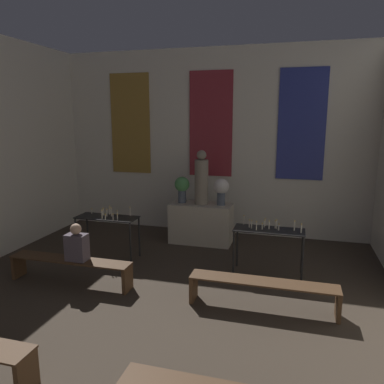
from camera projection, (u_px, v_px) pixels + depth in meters
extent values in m
cube|color=silver|center=(211.00, 143.00, 9.30)|extent=(7.88, 0.12, 4.53)
cube|color=olive|center=(130.00, 124.00, 9.70)|extent=(1.07, 0.03, 2.54)
cube|color=maroon|center=(211.00, 124.00, 9.14)|extent=(1.07, 0.03, 2.54)
cube|color=navy|center=(302.00, 125.00, 8.58)|extent=(1.07, 0.03, 2.54)
cube|color=#BCB29E|center=(201.00, 223.00, 8.72)|extent=(1.42, 0.66, 0.93)
cylinder|color=gray|center=(201.00, 182.00, 8.53)|extent=(0.31, 0.31, 1.02)
sphere|color=gray|center=(202.00, 155.00, 8.41)|extent=(0.22, 0.22, 0.22)
cylinder|color=#4C5666|center=(182.00, 196.00, 8.72)|extent=(0.18, 0.18, 0.32)
sphere|color=#4C9351|center=(182.00, 184.00, 8.67)|extent=(0.35, 0.35, 0.35)
cylinder|color=#4C5666|center=(221.00, 198.00, 8.48)|extent=(0.18, 0.18, 0.32)
sphere|color=silver|center=(221.00, 186.00, 8.42)|extent=(0.35, 0.35, 0.35)
cube|color=black|center=(107.00, 217.00, 7.72)|extent=(1.28, 0.50, 0.02)
cylinder|color=black|center=(76.00, 238.00, 7.75)|extent=(0.04, 0.04, 0.85)
cylinder|color=black|center=(130.00, 243.00, 7.43)|extent=(0.04, 0.04, 0.85)
cylinder|color=black|center=(88.00, 232.00, 8.17)|extent=(0.04, 0.04, 0.85)
cylinder|color=black|center=(139.00, 237.00, 7.85)|extent=(0.04, 0.04, 0.85)
cylinder|color=silver|center=(104.00, 212.00, 7.80)|extent=(0.02, 0.02, 0.14)
sphere|color=#F9CC4C|center=(103.00, 208.00, 7.79)|extent=(0.02, 0.02, 0.02)
cylinder|color=silver|center=(102.00, 215.00, 7.51)|extent=(0.02, 0.02, 0.17)
sphere|color=#F9CC4C|center=(102.00, 210.00, 7.49)|extent=(0.02, 0.02, 0.02)
cylinder|color=silver|center=(117.00, 214.00, 7.72)|extent=(0.02, 0.02, 0.11)
sphere|color=#F9CC4C|center=(117.00, 211.00, 7.70)|extent=(0.02, 0.02, 0.02)
cylinder|color=silver|center=(110.00, 210.00, 7.91)|extent=(0.02, 0.02, 0.16)
sphere|color=#F9CC4C|center=(110.00, 206.00, 7.89)|extent=(0.02, 0.02, 0.02)
cylinder|color=silver|center=(109.00, 212.00, 7.89)|extent=(0.02, 0.02, 0.13)
sphere|color=#F9CC4C|center=(109.00, 208.00, 7.87)|extent=(0.02, 0.02, 0.02)
cylinder|color=silver|center=(107.00, 213.00, 7.73)|extent=(0.02, 0.02, 0.14)
sphere|color=#F9CC4C|center=(107.00, 209.00, 7.72)|extent=(0.02, 0.02, 0.02)
cylinder|color=silver|center=(103.00, 212.00, 7.87)|extent=(0.02, 0.02, 0.12)
sphere|color=#F9CC4C|center=(103.00, 209.00, 7.85)|extent=(0.02, 0.02, 0.02)
cylinder|color=silver|center=(105.00, 217.00, 7.48)|extent=(0.02, 0.02, 0.10)
sphere|color=#F9CC4C|center=(105.00, 214.00, 7.47)|extent=(0.02, 0.02, 0.02)
cylinder|color=silver|center=(117.00, 218.00, 7.44)|extent=(0.02, 0.02, 0.11)
sphere|color=#F9CC4C|center=(117.00, 214.00, 7.42)|extent=(0.02, 0.02, 0.02)
cylinder|color=silver|center=(111.00, 212.00, 7.74)|extent=(0.02, 0.02, 0.17)
sphere|color=#F9CC4C|center=(111.00, 208.00, 7.72)|extent=(0.02, 0.02, 0.02)
cylinder|color=silver|center=(130.00, 212.00, 7.78)|extent=(0.02, 0.02, 0.17)
sphere|color=#F9CC4C|center=(130.00, 207.00, 7.76)|extent=(0.02, 0.02, 0.02)
cylinder|color=silver|center=(113.00, 217.00, 7.44)|extent=(0.02, 0.02, 0.12)
sphere|color=#F9CC4C|center=(113.00, 214.00, 7.43)|extent=(0.02, 0.02, 0.02)
cylinder|color=silver|center=(92.00, 211.00, 7.96)|extent=(0.02, 0.02, 0.09)
sphere|color=#F9CC4C|center=(91.00, 209.00, 7.95)|extent=(0.02, 0.02, 0.02)
cube|color=black|center=(269.00, 230.00, 6.85)|extent=(1.28, 0.50, 0.02)
cylinder|color=black|center=(233.00, 253.00, 6.89)|extent=(0.04, 0.04, 0.85)
cylinder|color=black|center=(302.00, 260.00, 6.57)|extent=(0.04, 0.04, 0.85)
cylinder|color=black|center=(237.00, 246.00, 7.30)|extent=(0.04, 0.04, 0.85)
cylinder|color=black|center=(302.00, 252.00, 6.98)|extent=(0.04, 0.04, 0.85)
cylinder|color=silver|center=(252.00, 225.00, 6.89)|extent=(0.02, 0.02, 0.14)
sphere|color=#F9CC4C|center=(252.00, 220.00, 6.88)|extent=(0.02, 0.02, 0.02)
cylinder|color=silver|center=(276.00, 225.00, 6.88)|extent=(0.02, 0.02, 0.16)
sphere|color=#F9CC4C|center=(277.00, 220.00, 6.86)|extent=(0.02, 0.02, 0.02)
cylinder|color=silver|center=(256.00, 226.00, 6.79)|extent=(0.02, 0.02, 0.15)
sphere|color=#F9CC4C|center=(257.00, 222.00, 6.78)|extent=(0.02, 0.02, 0.02)
cylinder|color=silver|center=(249.00, 224.00, 6.96)|extent=(0.02, 0.02, 0.13)
sphere|color=#F9CC4C|center=(249.00, 220.00, 6.94)|extent=(0.02, 0.02, 0.02)
cylinder|color=silver|center=(269.00, 225.00, 6.85)|extent=(0.02, 0.02, 0.14)
sphere|color=#F9CC4C|center=(269.00, 221.00, 6.83)|extent=(0.02, 0.02, 0.02)
cylinder|color=silver|center=(294.00, 226.00, 6.76)|extent=(0.02, 0.02, 0.17)
sphere|color=#F9CC4C|center=(295.00, 221.00, 6.74)|extent=(0.02, 0.02, 0.02)
cylinder|color=silver|center=(275.00, 225.00, 6.90)|extent=(0.02, 0.02, 0.13)
sphere|color=#F9CC4C|center=(275.00, 221.00, 6.88)|extent=(0.02, 0.02, 0.02)
cylinder|color=silver|center=(264.00, 224.00, 6.97)|extent=(0.02, 0.02, 0.12)
sphere|color=#F9CC4C|center=(264.00, 220.00, 6.95)|extent=(0.02, 0.02, 0.02)
cylinder|color=silver|center=(244.00, 220.00, 7.16)|extent=(0.02, 0.02, 0.16)
sphere|color=#F9CC4C|center=(244.00, 216.00, 7.14)|extent=(0.02, 0.02, 0.02)
cylinder|color=silver|center=(279.00, 228.00, 6.78)|extent=(0.02, 0.02, 0.11)
sphere|color=#F9CC4C|center=(279.00, 224.00, 6.77)|extent=(0.02, 0.02, 0.02)
cylinder|color=silver|center=(265.00, 222.00, 7.06)|extent=(0.02, 0.02, 0.13)
sphere|color=#F9CC4C|center=(265.00, 219.00, 7.05)|extent=(0.02, 0.02, 0.02)
cylinder|color=silver|center=(301.00, 229.00, 6.63)|extent=(0.02, 0.02, 0.15)
sphere|color=#F9CC4C|center=(301.00, 224.00, 6.61)|extent=(0.02, 0.02, 0.02)
cylinder|color=silver|center=(262.00, 227.00, 6.84)|extent=(0.02, 0.02, 0.10)
sphere|color=#F9CC4C|center=(262.00, 224.00, 6.82)|extent=(0.02, 0.02, 0.02)
cube|color=#4C331E|center=(27.00, 374.00, 3.96)|extent=(0.06, 0.32, 0.43)
cube|color=#4C331E|center=(70.00, 260.00, 6.53)|extent=(2.24, 0.36, 0.03)
cube|color=#4C331E|center=(19.00, 265.00, 6.87)|extent=(0.06, 0.32, 0.43)
cube|color=#4C331E|center=(127.00, 279.00, 6.29)|extent=(0.06, 0.32, 0.43)
cube|color=#4C331E|center=(263.00, 282.00, 5.66)|extent=(2.24, 0.36, 0.03)
cube|color=#4C331E|center=(193.00, 287.00, 5.99)|extent=(0.06, 0.32, 0.43)
cube|color=#4C331E|center=(338.00, 305.00, 5.42)|extent=(0.06, 0.32, 0.43)
cube|color=#564C56|center=(77.00, 247.00, 6.45)|extent=(0.36, 0.24, 0.46)
sphere|color=tan|center=(76.00, 229.00, 6.38)|extent=(0.19, 0.19, 0.19)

